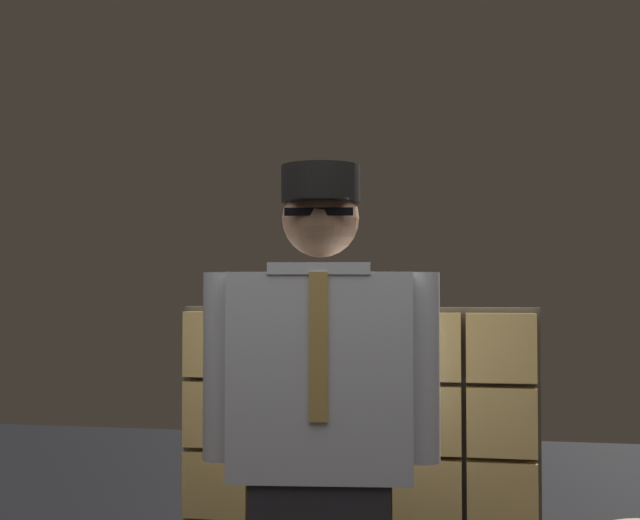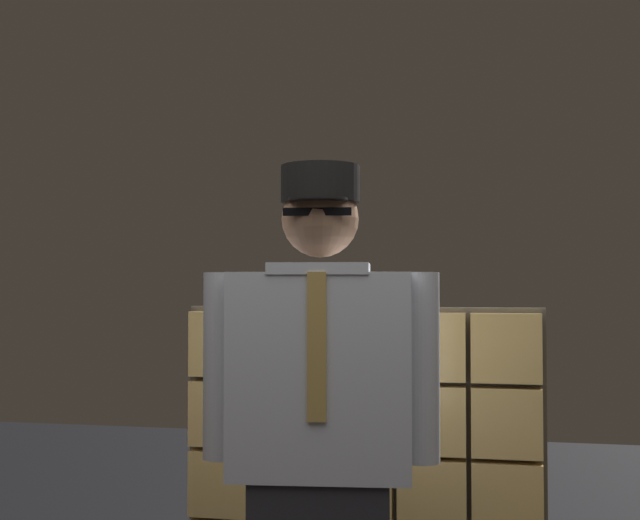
{
  "view_description": "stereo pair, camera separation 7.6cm",
  "coord_description": "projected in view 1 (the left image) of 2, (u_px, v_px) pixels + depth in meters",
  "views": [
    {
      "loc": [
        0.4,
        -1.94,
        1.47
      ],
      "look_at": [
        -0.03,
        0.57,
        1.56
      ],
      "focal_mm": 45.25,
      "sensor_mm": 36.0,
      "label": 1
    },
    {
      "loc": [
        0.47,
        -1.92,
        1.47
      ],
      "look_at": [
        -0.03,
        0.57,
        1.56
      ],
      "focal_mm": 45.25,
      "sensor_mm": 36.0,
      "label": 2
    }
  ],
  "objects": [
    {
      "name": "glass_block_wall",
      "position": [
        355.0,
        489.0,
        3.12
      ],
      "size": [
        1.41,
        0.1,
        1.41
      ],
      "color": "#F2C672",
      "rests_on": "ground"
    },
    {
      "name": "standing_person",
      "position": [
        321.0,
        452.0,
        2.47
      ],
      "size": [
        0.74,
        0.34,
        1.85
      ],
      "rotation": [
        0.0,
        0.0,
        0.12
      ],
      "color": "#28282D",
      "rests_on": "ground"
    }
  ]
}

